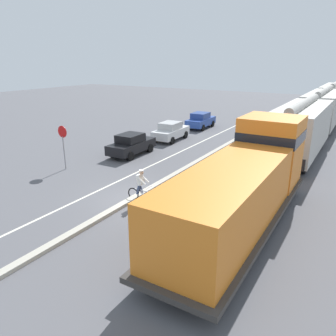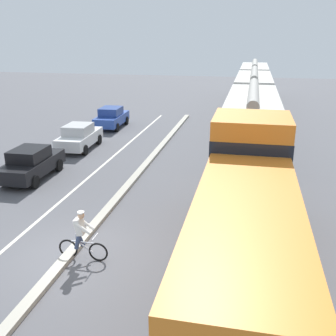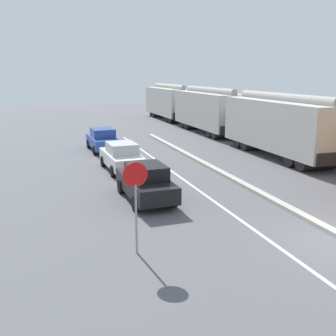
{
  "view_description": "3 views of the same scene",
  "coord_description": "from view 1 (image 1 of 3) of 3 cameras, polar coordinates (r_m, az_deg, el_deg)",
  "views": [
    {
      "loc": [
        9.53,
        -12.42,
        6.89
      ],
      "look_at": [
        1.07,
        1.58,
        1.43
      ],
      "focal_mm": 35.0,
      "sensor_mm": 36.0,
      "label": 1
    },
    {
      "loc": [
        5.59,
        -10.54,
        7.02
      ],
      "look_at": [
        2.57,
        3.62,
        2.08
      ],
      "focal_mm": 42.0,
      "sensor_mm": 36.0,
      "label": 2
    },
    {
      "loc": [
        -9.41,
        -9.35,
        5.41
      ],
      "look_at": [
        -3.46,
        8.58,
        0.85
      ],
      "focal_mm": 42.0,
      "sensor_mm": 36.0,
      "label": 3
    }
  ],
  "objects": [
    {
      "name": "cyclist",
      "position": [
        16.43,
        -4.71,
        -3.3
      ],
      "size": [
        1.71,
        0.48,
        1.71
      ],
      "color": "black",
      "rests_on": "ground"
    },
    {
      "name": "parked_car_white",
      "position": [
        29.21,
        0.48,
        6.45
      ],
      "size": [
        1.97,
        4.27,
        1.62
      ],
      "color": "silver",
      "rests_on": "ground"
    },
    {
      "name": "lane_stripe",
      "position": [
        23.0,
        -1.69,
        1.02
      ],
      "size": [
        0.14,
        36.0,
        0.01
      ],
      "primitive_type": "cube",
      "color": "silver",
      "rests_on": "ground"
    },
    {
      "name": "hopper_car_middle",
      "position": [
        37.1,
        25.27,
        9.27
      ],
      "size": [
        2.9,
        10.6,
        4.18
      ],
      "color": "#AFADA5",
      "rests_on": "ground"
    },
    {
      "name": "parked_car_blue",
      "position": [
        34.67,
        5.72,
        8.27
      ],
      "size": [
        1.94,
        4.25,
        1.62
      ],
      "color": "#28479E",
      "rests_on": "ground"
    },
    {
      "name": "parked_car_black",
      "position": [
        24.74,
        -6.4,
        4.12
      ],
      "size": [
        1.92,
        4.24,
        1.62
      ],
      "color": "black",
      "rests_on": "ground"
    },
    {
      "name": "median_curb",
      "position": [
        21.82,
        3.61,
        0.24
      ],
      "size": [
        0.36,
        36.0,
        0.16
      ],
      "primitive_type": "cube",
      "color": "#B2AD9E",
      "rests_on": "ground"
    },
    {
      "name": "hopper_car_trailing",
      "position": [
        48.58,
        26.96,
        10.81
      ],
      "size": [
        2.9,
        10.6,
        4.18
      ],
      "color": "#B4B1AA",
      "rests_on": "ground"
    },
    {
      "name": "ground_plane",
      "position": [
        17.1,
        -5.83,
        -5.4
      ],
      "size": [
        120.0,
        120.0,
        0.0
      ],
      "primitive_type": "plane",
      "color": "#56565B"
    },
    {
      "name": "stop_sign",
      "position": [
        22.06,
        -17.82,
        4.81
      ],
      "size": [
        0.76,
        0.08,
        2.88
      ],
      "color": "gray",
      "rests_on": "ground"
    },
    {
      "name": "hopper_car_lead",
      "position": [
        25.74,
        22.11,
        6.32
      ],
      "size": [
        2.9,
        10.6,
        4.18
      ],
      "color": "#B5B3AB",
      "rests_on": "ground"
    },
    {
      "name": "locomotive",
      "position": [
        14.34,
        13.47,
        -2.89
      ],
      "size": [
        3.1,
        11.61,
        4.2
      ],
      "color": "orange",
      "rests_on": "ground"
    }
  ]
}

